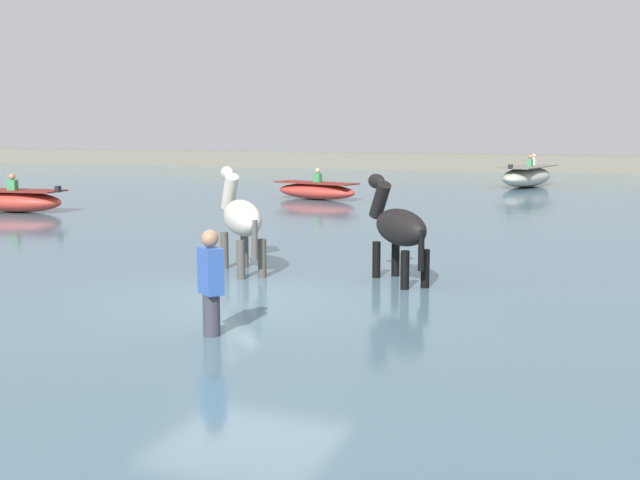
% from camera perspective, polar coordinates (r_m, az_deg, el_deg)
% --- Properties ---
extents(ground_plane, '(120.00, 120.00, 0.00)m').
position_cam_1_polar(ground_plane, '(10.96, -5.50, -6.48)').
color(ground_plane, '#666051').
extents(water_surface, '(90.00, 90.00, 0.38)m').
position_cam_1_polar(water_surface, '(20.21, 7.22, 0.81)').
color(water_surface, '#476675').
rests_on(water_surface, ground).
extents(horse_lead_pinto, '(1.57, 1.67, 2.12)m').
position_cam_1_polar(horse_lead_pinto, '(12.96, -5.86, 1.45)').
color(horse_lead_pinto, beige).
rests_on(horse_lead_pinto, ground).
extents(horse_trailing_black, '(1.50, 1.61, 2.04)m').
position_cam_1_polar(horse_trailing_black, '(12.13, 5.79, 0.75)').
color(horse_trailing_black, black).
rests_on(horse_trailing_black, ground).
extents(boat_near_starboard, '(3.27, 1.75, 1.06)m').
position_cam_1_polar(boat_near_starboard, '(26.47, -0.29, 3.67)').
color(boat_near_starboard, '#BC382D').
rests_on(boat_near_starboard, water_surface).
extents(boat_mid_outer, '(2.36, 4.36, 1.34)m').
position_cam_1_polar(boat_mid_outer, '(33.33, 15.03, 4.56)').
color(boat_mid_outer, '#B2AD9E').
rests_on(boat_mid_outer, water_surface).
extents(boat_far_inshore, '(2.98, 1.40, 1.12)m').
position_cam_1_polar(boat_far_inshore, '(24.05, -21.50, 2.71)').
color(boat_far_inshore, '#BC382D').
rests_on(boat_far_inshore, water_surface).
extents(person_onlooker_left, '(0.38, 0.35, 1.63)m').
position_cam_1_polar(person_onlooker_left, '(9.03, -8.04, -4.04)').
color(person_onlooker_left, '#383842').
rests_on(person_onlooker_left, ground).
extents(far_shoreline, '(80.00, 2.40, 1.33)m').
position_cam_1_polar(far_shoreline, '(45.61, 15.06, 5.27)').
color(far_shoreline, '#706B5B').
rests_on(far_shoreline, ground).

